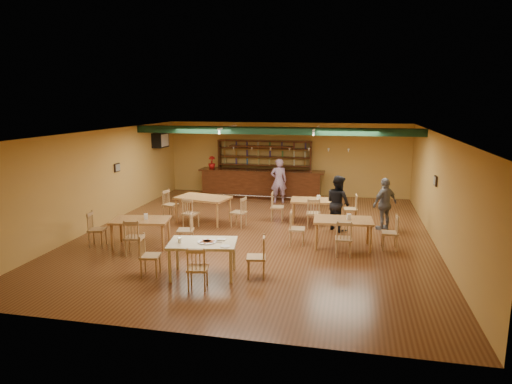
% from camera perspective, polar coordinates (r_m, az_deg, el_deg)
% --- Properties ---
extents(floor, '(12.00, 12.00, 0.00)m').
position_cam_1_polar(floor, '(13.56, 0.11, -5.29)').
color(floor, '#563018').
rests_on(floor, ground).
extents(ceiling_beam, '(10.00, 0.30, 0.25)m').
position_cam_1_polar(ceiling_beam, '(15.77, 2.23, 7.67)').
color(ceiling_beam, black).
rests_on(ceiling_beam, ceiling).
extents(track_rail_left, '(0.05, 2.50, 0.05)m').
position_cam_1_polar(track_rail_left, '(16.75, -3.55, 8.11)').
color(track_rail_left, silver).
rests_on(track_rail_left, ceiling).
extents(track_rail_right, '(0.05, 2.50, 0.05)m').
position_cam_1_polar(track_rail_right, '(16.19, 7.54, 7.92)').
color(track_rail_right, silver).
rests_on(track_rail_right, ceiling).
extents(ac_unit, '(0.34, 0.70, 0.48)m').
position_cam_1_polar(ac_unit, '(18.55, -11.88, 6.38)').
color(ac_unit, silver).
rests_on(ac_unit, wall_left).
extents(picture_left, '(0.04, 0.34, 0.28)m').
position_cam_1_polar(picture_left, '(15.85, -17.00, 2.94)').
color(picture_left, black).
rests_on(picture_left, wall_left).
extents(picture_right, '(0.04, 0.34, 0.28)m').
position_cam_1_polar(picture_right, '(13.58, 21.56, 1.31)').
color(picture_right, black).
rests_on(picture_right, wall_right).
extents(bar_counter, '(5.08, 0.85, 1.13)m').
position_cam_1_polar(bar_counter, '(18.51, 0.67, 1.04)').
color(bar_counter, black).
rests_on(bar_counter, ground).
extents(back_bar_hutch, '(3.93, 0.40, 2.28)m').
position_cam_1_polar(back_bar_hutch, '(19.03, 1.05, 3.07)').
color(back_bar_hutch, black).
rests_on(back_bar_hutch, ground).
extents(poinsettia, '(0.37, 0.37, 0.51)m').
position_cam_1_polar(poinsettia, '(18.90, -5.55, 3.72)').
color(poinsettia, '#A8110F').
rests_on(poinsettia, bar_counter).
extents(dining_table_a, '(1.85, 1.34, 0.84)m').
position_cam_1_polar(dining_table_a, '(14.88, -6.62, -2.18)').
color(dining_table_a, '#AA6C3C').
rests_on(dining_table_a, ground).
extents(dining_table_b, '(1.54, 1.00, 0.74)m').
position_cam_1_polar(dining_table_b, '(14.96, 7.21, -2.32)').
color(dining_table_b, '#AA6C3C').
rests_on(dining_table_b, ground).
extents(dining_table_c, '(1.65, 1.17, 0.75)m').
position_cam_1_polar(dining_table_c, '(12.76, -14.16, -4.95)').
color(dining_table_c, '#AA6C3C').
rests_on(dining_table_c, ground).
extents(dining_table_d, '(1.60, 1.02, 0.78)m').
position_cam_1_polar(dining_table_d, '(12.50, 10.79, -5.08)').
color(dining_table_d, '#AA6C3C').
rests_on(dining_table_d, ground).
extents(near_table, '(1.63, 1.20, 0.80)m').
position_cam_1_polar(near_table, '(10.39, -6.65, -8.32)').
color(near_table, beige).
rests_on(near_table, ground).
extents(pizza_tray, '(0.45, 0.45, 0.01)m').
position_cam_1_polar(pizza_tray, '(10.23, -6.13, -6.23)').
color(pizza_tray, silver).
rests_on(pizza_tray, near_table).
extents(parmesan_shaker, '(0.09, 0.09, 0.11)m').
position_cam_1_polar(parmesan_shaker, '(10.26, -9.54, -5.98)').
color(parmesan_shaker, '#EAE5C6').
rests_on(parmesan_shaker, near_table).
extents(napkin_stack, '(0.21, 0.16, 0.03)m').
position_cam_1_polar(napkin_stack, '(10.34, -4.36, -5.95)').
color(napkin_stack, white).
rests_on(napkin_stack, near_table).
extents(pizza_server, '(0.33, 0.16, 0.00)m').
position_cam_1_polar(pizza_server, '(10.23, -5.19, -6.16)').
color(pizza_server, silver).
rests_on(pizza_server, pizza_tray).
extents(side_plate, '(0.25, 0.25, 0.01)m').
position_cam_1_polar(side_plate, '(9.90, -3.86, -6.80)').
color(side_plate, white).
rests_on(side_plate, near_table).
extents(patron_bar, '(0.72, 0.57, 1.72)m').
position_cam_1_polar(patron_bar, '(17.51, 2.86, 1.41)').
color(patron_bar, '#84499F').
rests_on(patron_bar, ground).
extents(patron_right_a, '(1.02, 1.04, 1.69)m').
position_cam_1_polar(patron_right_a, '(14.03, 10.23, -1.34)').
color(patron_right_a, black).
rests_on(patron_right_a, ground).
extents(patron_right_b, '(0.96, 0.93, 1.61)m').
position_cam_1_polar(patron_right_b, '(14.38, 15.83, -1.45)').
color(patron_right_b, slate).
rests_on(patron_right_b, ground).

